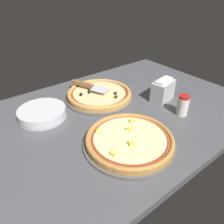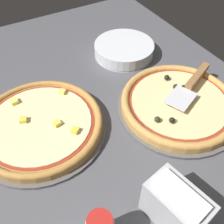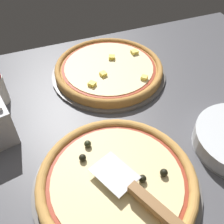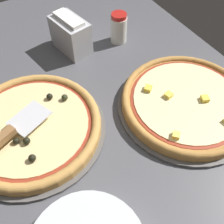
% 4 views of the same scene
% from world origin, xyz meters
% --- Properties ---
extents(ground_plane, '(1.53, 1.00, 0.04)m').
position_xyz_m(ground_plane, '(0.00, 0.00, -0.02)').
color(ground_plane, '#4C4C51').
extents(pizza_pan_front, '(0.40, 0.40, 0.01)m').
position_xyz_m(pizza_pan_front, '(-0.05, -0.18, 0.01)').
color(pizza_pan_front, '#565451').
rests_on(pizza_pan_front, ground_plane).
extents(pizza_front, '(0.37, 0.37, 0.04)m').
position_xyz_m(pizza_front, '(-0.05, -0.18, 0.03)').
color(pizza_front, '#C68E47').
rests_on(pizza_front, pizza_pan_front).
extents(pizza_pan_back, '(0.40, 0.40, 0.01)m').
position_xyz_m(pizza_pan_back, '(0.09, 0.24, 0.01)').
color(pizza_pan_back, '#565451').
rests_on(pizza_pan_back, ground_plane).
extents(pizza_back, '(0.37, 0.37, 0.04)m').
position_xyz_m(pizza_back, '(0.09, 0.24, 0.03)').
color(pizza_back, '#B77F3D').
rests_on(pizza_back, pizza_pan_back).
extents(serving_spatula, '(0.14, 0.24, 0.02)m').
position_xyz_m(serving_spatula, '(-0.02, -0.26, 0.06)').
color(serving_spatula, silver).
rests_on(serving_spatula, pizza_front).
extents(plate_stack, '(0.24, 0.24, 0.05)m').
position_xyz_m(plate_stack, '(0.29, -0.19, 0.02)').
color(plate_stack, silver).
rests_on(plate_stack, ground_plane).
extents(napkin_holder, '(0.15, 0.11, 0.13)m').
position_xyz_m(napkin_holder, '(-0.32, 0.06, 0.06)').
color(napkin_holder, '#B2B2B7').
rests_on(napkin_holder, ground_plane).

